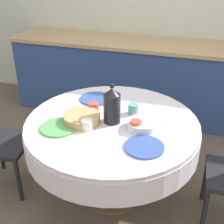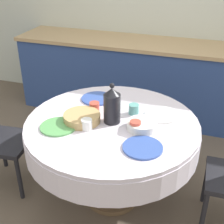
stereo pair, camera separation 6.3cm
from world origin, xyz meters
name	(u,v)px [view 1 (the left image)]	position (x,y,z in m)	size (l,w,h in m)	color
ground_plane	(112,196)	(0.00, 0.00, 0.00)	(12.00, 12.00, 0.00)	brown
wall_back	(158,0)	(0.00, 1.86, 1.30)	(7.00, 0.05, 2.60)	beige
kitchen_counter	(149,79)	(0.00, 1.53, 0.45)	(3.24, 0.64, 0.90)	#2D4784
dining_table	(112,136)	(0.00, 0.00, 0.61)	(1.29, 1.29, 0.74)	brown
plate_near_left	(59,127)	(-0.34, -0.20, 0.74)	(0.26, 0.26, 0.01)	#5BA85B
cup_near_left	(87,125)	(-0.13, -0.15, 0.77)	(0.08, 0.08, 0.08)	white
plate_near_right	(144,147)	(0.29, -0.26, 0.74)	(0.26, 0.26, 0.01)	#3856AD
cup_near_right	(136,126)	(0.19, -0.07, 0.77)	(0.08, 0.08, 0.08)	#CC4C3D
plate_far_left	(95,99)	(-0.24, 0.31, 0.74)	(0.26, 0.26, 0.01)	#3856AD
cup_far_left	(94,107)	(-0.18, 0.10, 0.77)	(0.08, 0.08, 0.08)	#CC4C3D
plate_far_right	(161,114)	(0.33, 0.21, 0.74)	(0.26, 0.26, 0.01)	white
cup_far_right	(133,109)	(0.12, 0.17, 0.77)	(0.08, 0.08, 0.08)	#5BA39E
coffee_carafe	(111,106)	(0.00, 0.00, 0.87)	(0.12, 0.12, 0.31)	black
bread_basket	(82,118)	(-0.21, -0.07, 0.77)	(0.27, 0.27, 0.06)	tan
fruit_bowl	(142,125)	(0.23, -0.03, 0.76)	(0.21, 0.21, 0.06)	silver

